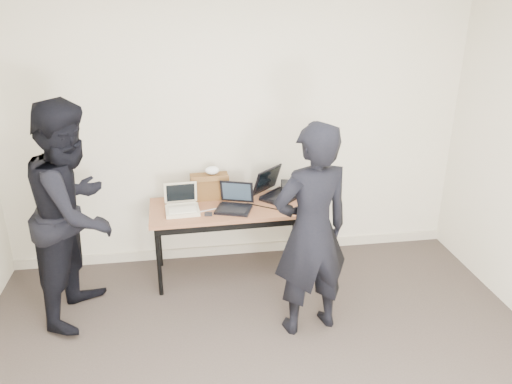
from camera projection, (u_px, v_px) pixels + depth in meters
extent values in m
cube|color=beige|center=(235.00, 128.00, 4.82)|extent=(4.50, 0.05, 2.70)
cube|color=brown|center=(231.00, 208.00, 4.67)|extent=(1.52, 0.69, 0.03)
cylinder|color=black|center=(159.00, 262.00, 4.45)|extent=(0.04, 0.04, 0.68)
cylinder|color=black|center=(308.00, 249.00, 4.68)|extent=(0.04, 0.04, 0.68)
cylinder|color=black|center=(159.00, 235.00, 4.94)|extent=(0.04, 0.04, 0.68)
cylinder|color=black|center=(294.00, 224.00, 5.16)|extent=(0.04, 0.04, 0.68)
cube|color=black|center=(235.00, 226.00, 4.43)|extent=(1.40, 0.06, 0.06)
cube|color=beige|center=(182.00, 211.00, 4.52)|extent=(0.31, 0.27, 0.04)
cube|color=#EFE8CB|center=(183.00, 210.00, 4.49)|extent=(0.25, 0.15, 0.01)
cube|color=beige|center=(181.00, 192.00, 4.61)|extent=(0.30, 0.07, 0.21)
cube|color=black|center=(181.00, 193.00, 4.60)|extent=(0.26, 0.05, 0.17)
cube|color=beige|center=(181.00, 203.00, 4.63)|extent=(0.27, 0.03, 0.02)
cube|color=black|center=(233.00, 210.00, 4.56)|extent=(0.37, 0.33, 0.02)
cube|color=black|center=(233.00, 210.00, 4.53)|extent=(0.28, 0.21, 0.01)
cube|color=black|center=(237.00, 192.00, 4.65)|extent=(0.32, 0.17, 0.22)
cube|color=#26333F|center=(237.00, 192.00, 4.64)|extent=(0.27, 0.14, 0.18)
cube|color=black|center=(236.00, 204.00, 4.66)|extent=(0.27, 0.11, 0.02)
cube|color=black|center=(281.00, 197.00, 4.84)|extent=(0.46, 0.45, 0.02)
cube|color=black|center=(284.00, 196.00, 4.81)|extent=(0.32, 0.32, 0.01)
cube|color=black|center=(267.00, 180.00, 4.88)|extent=(0.33, 0.33, 0.25)
cube|color=black|center=(268.00, 180.00, 4.88)|extent=(0.28, 0.27, 0.20)
cube|color=black|center=(270.00, 192.00, 4.91)|extent=(0.25, 0.25, 0.02)
cube|color=brown|center=(210.00, 187.00, 4.80)|extent=(0.37, 0.18, 0.24)
cube|color=brown|center=(210.00, 179.00, 4.70)|extent=(0.36, 0.09, 0.07)
cube|color=brown|center=(226.00, 187.00, 4.83)|extent=(0.02, 0.10, 0.02)
ellipsoid|color=white|center=(212.00, 170.00, 4.74)|extent=(0.14, 0.11, 0.08)
cube|color=black|center=(293.00, 189.00, 4.89)|extent=(0.25, 0.22, 0.13)
cube|color=black|center=(208.00, 214.00, 4.46)|extent=(0.07, 0.05, 0.03)
cube|color=silver|center=(230.00, 211.00, 4.55)|extent=(0.18, 0.18, 0.01)
cube|color=black|center=(263.00, 207.00, 4.64)|extent=(0.28, 0.20, 0.01)
cube|color=black|center=(185.00, 206.00, 4.65)|extent=(0.22, 0.26, 0.01)
cube|color=silver|center=(206.00, 211.00, 4.56)|extent=(0.27, 0.10, 0.01)
imported|color=black|center=(311.00, 232.00, 3.83)|extent=(0.71, 0.55, 1.75)
imported|color=black|center=(75.00, 212.00, 4.04)|extent=(0.90, 1.04, 1.86)
cube|color=#C0B69F|center=(238.00, 249.00, 5.28)|extent=(4.50, 0.03, 0.10)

